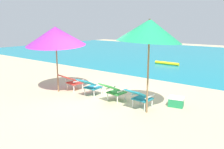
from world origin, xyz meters
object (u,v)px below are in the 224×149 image
lounge_chair_far_left (71,80)px  lounge_chair_near_right (113,90)px  lounge_chair_far_right (139,96)px  lounge_chair_near_left (90,85)px  cooler_box (176,102)px  beach_umbrella_right (149,31)px  beach_umbrella_left (56,36)px  swim_buoy (167,63)px

lounge_chair_far_left → lounge_chair_near_right: (2.09, -0.03, 0.00)m
lounge_chair_near_right → lounge_chair_far_right: bearing=-1.9°
lounge_chair_near_left → cooler_box: (2.89, 0.86, -0.24)m
beach_umbrella_right → lounge_chair_far_right: bearing=157.8°
lounge_chair_far_right → beach_umbrella_left: beach_umbrella_left is taller
swim_buoy → lounge_chair_far_right: (2.69, -7.78, 0.31)m
lounge_chair_near_right → cooler_box: size_ratio=1.72×
lounge_chair_near_right → swim_buoy: bearing=102.0°
lounge_chair_far_right → beach_umbrella_left: bearing=-174.5°
lounge_chair_near_left → cooler_box: 3.03m
swim_buoy → cooler_box: 7.75m
lounge_chair_far_right → cooler_box: lounge_chair_far_right is taller
beach_umbrella_left → swim_buoy: bearing=84.8°
lounge_chair_near_right → lounge_chair_far_right: 1.04m
swim_buoy → lounge_chair_near_left: lounge_chair_near_left is taller
lounge_chair_near_right → beach_umbrella_left: 2.96m
swim_buoy → beach_umbrella_left: (-0.74, -8.11, 2.02)m
swim_buoy → lounge_chair_far_left: size_ratio=1.71×
lounge_chair_far_right → beach_umbrella_right: 2.00m
lounge_chair_far_left → lounge_chair_far_right: (3.13, -0.06, 0.00)m
swim_buoy → lounge_chair_near_left: size_ratio=1.78×
lounge_chair_far_left → beach_umbrella_right: bearing=-3.3°
lounge_chair_near_left → cooler_box: size_ratio=1.70×
cooler_box → lounge_chair_near_left: bearing=-163.4°
lounge_chair_near_left → swim_buoy: bearing=94.5°
lounge_chair_near_left → beach_umbrella_left: bearing=-165.9°
lounge_chair_far_left → beach_umbrella_right: beach_umbrella_right is taller
lounge_chair_far_left → lounge_chair_far_right: bearing=-1.1°
lounge_chair_near_left → beach_umbrella_right: 3.12m
lounge_chair_near_left → lounge_chair_far_left: bearing=177.3°
lounge_chair_far_left → beach_umbrella_left: bearing=-127.9°
swim_buoy → beach_umbrella_left: beach_umbrella_left is taller
swim_buoy → lounge_chair_far_right: 8.24m
beach_umbrella_right → lounge_chair_far_left: bearing=176.7°
beach_umbrella_right → beach_umbrella_left: bearing=-177.2°
beach_umbrella_left → beach_umbrella_right: (3.77, 0.19, 0.26)m
swim_buoy → lounge_chair_near_right: bearing=-78.0°
beach_umbrella_right → cooler_box: size_ratio=5.17×
lounge_chair_near_left → lounge_chair_near_right: 1.04m
swim_buoy → lounge_chair_near_right: lounge_chair_near_right is taller
beach_umbrella_right → lounge_chair_near_left: bearing=176.4°
lounge_chair_far_left → beach_umbrella_left: beach_umbrella_left is taller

